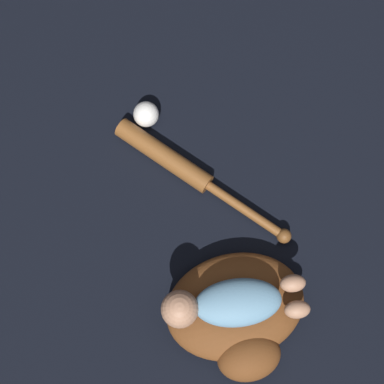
# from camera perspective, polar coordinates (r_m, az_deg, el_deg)

# --- Properties ---
(ground_plane) EXTENTS (6.00, 6.00, 0.00)m
(ground_plane) POSITION_cam_1_polar(r_m,az_deg,el_deg) (1.44, 2.25, -12.32)
(ground_plane) COLOR black
(baseball_glove) EXTENTS (0.41, 0.37, 0.10)m
(baseball_glove) POSITION_cam_1_polar(r_m,az_deg,el_deg) (1.39, 4.86, -12.83)
(baseball_glove) COLOR brown
(baseball_glove) RESTS_ON ground
(baby_figure) EXTENTS (0.36, 0.21, 0.09)m
(baby_figure) POSITION_cam_1_polar(r_m,az_deg,el_deg) (1.30, 3.80, -11.80)
(baby_figure) COLOR #6693B2
(baby_figure) RESTS_ON baseball_glove
(baseball_bat) EXTENTS (0.30, 0.52, 0.06)m
(baseball_bat) POSITION_cam_1_polar(r_m,az_deg,el_deg) (1.49, -1.20, 2.69)
(baseball_bat) COLOR brown
(baseball_bat) RESTS_ON ground
(baseball) EXTENTS (0.07, 0.07, 0.07)m
(baseball) POSITION_cam_1_polar(r_m,az_deg,el_deg) (1.55, -4.92, 8.27)
(baseball) COLOR white
(baseball) RESTS_ON ground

